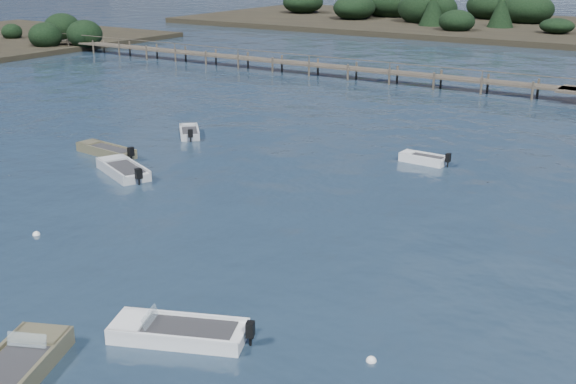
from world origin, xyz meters
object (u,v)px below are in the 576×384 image
Objects in this scene: dinghy_mid_white_a at (178,334)px; dinghy_extra_a at (106,152)px; dinghy_mid_grey at (123,171)px; tender_far_white at (423,160)px; jetty at (313,65)px; tender_far_grey at (189,134)px; dinghy_near_olive at (12,376)px.

dinghy_mid_white_a is 22.76m from dinghy_extra_a.
dinghy_mid_white_a is 1.02× the size of dinghy_mid_grey.
tender_far_white is 31.14m from jetty.
dinghy_mid_white_a is 22.76m from tender_far_white.
dinghy_mid_grey is at bearing -73.44° from tender_far_grey.
tender_far_grey is at bearing 129.63° from dinghy_mid_white_a.
dinghy_mid_grey is 0.07× the size of jetty.
jetty reaches higher than dinghy_mid_white_a.
dinghy_extra_a is (-1.17, -6.25, 0.00)m from tender_far_grey.
jetty reaches higher than tender_far_grey.
tender_far_white is at bearing 9.06° from tender_far_grey.
dinghy_mid_white_a is 50.80m from jetty.
tender_far_white is 18.75m from dinghy_extra_a.
tender_far_grey is 0.05× the size of jetty.
dinghy_mid_grey reaches higher than tender_far_grey.
tender_far_white is (-1.33, 22.72, 0.00)m from dinghy_mid_white_a.
tender_far_white is at bearing 27.67° from dinghy_extra_a.
tender_far_grey is 0.65× the size of dinghy_mid_white_a.
dinghy_near_olive is 1.10× the size of dinghy_mid_grey.
tender_far_white is (1.07, 27.10, -0.01)m from dinghy_near_olive.
dinghy_near_olive is at bearing -53.70° from dinghy_mid_grey.
dinghy_mid_white_a is at bearing -63.73° from jetty.
dinghy_near_olive is at bearing -59.76° from tender_far_grey.
jetty is (-5.71, 25.29, 0.84)m from tender_far_grey.
dinghy_extra_a is at bearing -152.33° from tender_far_white.
dinghy_mid_white_a is at bearing -50.37° from tender_far_grey.
dinghy_near_olive reaches higher than tender_far_grey.
dinghy_near_olive is at bearing -92.26° from tender_far_white.
dinghy_extra_a is at bearing 130.19° from dinghy_near_olive.
dinghy_extra_a is 0.07× the size of jetty.
jetty is (-22.48, 45.55, 0.85)m from dinghy_mid_white_a.
tender_far_grey is 15.63m from tender_far_white.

